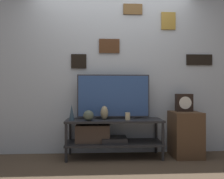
{
  "coord_description": "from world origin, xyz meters",
  "views": [
    {
      "loc": [
        -0.2,
        -2.93,
        0.98
      ],
      "look_at": [
        -0.03,
        0.26,
        0.99
      ],
      "focal_mm": 35.0,
      "sensor_mm": 36.0,
      "label": 1
    }
  ],
  "objects_px": {
    "television": "(113,96)",
    "vase_slim_bronze": "(72,112)",
    "candle_jar": "(128,116)",
    "mantel_clock": "(184,103)",
    "vase_round_glass": "(88,115)",
    "vase_urn_stoneware": "(104,113)"
  },
  "relations": [
    {
      "from": "vase_round_glass",
      "to": "vase_slim_bronze",
      "type": "relative_size",
      "value": 0.66
    },
    {
      "from": "vase_urn_stoneware",
      "to": "vase_slim_bronze",
      "type": "bearing_deg",
      "value": -172.22
    },
    {
      "from": "vase_urn_stoneware",
      "to": "vase_round_glass",
      "type": "xyz_separation_m",
      "value": [
        -0.22,
        -0.11,
        -0.03
      ]
    },
    {
      "from": "television",
      "to": "vase_slim_bronze",
      "type": "xyz_separation_m",
      "value": [
        -0.6,
        -0.17,
        -0.23
      ]
    },
    {
      "from": "television",
      "to": "mantel_clock",
      "type": "xyz_separation_m",
      "value": [
        1.07,
        -0.04,
        -0.1
      ]
    },
    {
      "from": "television",
      "to": "candle_jar",
      "type": "xyz_separation_m",
      "value": [
        0.19,
        -0.16,
        -0.29
      ]
    },
    {
      "from": "vase_slim_bronze",
      "to": "mantel_clock",
      "type": "height_order",
      "value": "mantel_clock"
    },
    {
      "from": "vase_slim_bronze",
      "to": "mantel_clock",
      "type": "distance_m",
      "value": 1.68
    },
    {
      "from": "television",
      "to": "vase_round_glass",
      "type": "relative_size",
      "value": 7.42
    },
    {
      "from": "vase_round_glass",
      "to": "candle_jar",
      "type": "xyz_separation_m",
      "value": [
        0.56,
        0.05,
        -0.02
      ]
    },
    {
      "from": "vase_round_glass",
      "to": "candle_jar",
      "type": "bearing_deg",
      "value": 5.52
    },
    {
      "from": "vase_round_glass",
      "to": "mantel_clock",
      "type": "distance_m",
      "value": 1.45
    },
    {
      "from": "vase_round_glass",
      "to": "vase_urn_stoneware",
      "type": "bearing_deg",
      "value": 25.25
    },
    {
      "from": "television",
      "to": "vase_urn_stoneware",
      "type": "xyz_separation_m",
      "value": [
        -0.14,
        -0.11,
        -0.24
      ]
    },
    {
      "from": "candle_jar",
      "to": "mantel_clock",
      "type": "height_order",
      "value": "mantel_clock"
    },
    {
      "from": "vase_urn_stoneware",
      "to": "vase_slim_bronze",
      "type": "height_order",
      "value": "vase_slim_bronze"
    },
    {
      "from": "television",
      "to": "vase_round_glass",
      "type": "distance_m",
      "value": 0.5
    },
    {
      "from": "candle_jar",
      "to": "mantel_clock",
      "type": "distance_m",
      "value": 0.9
    },
    {
      "from": "vase_slim_bronze",
      "to": "television",
      "type": "bearing_deg",
      "value": 16.11
    },
    {
      "from": "vase_urn_stoneware",
      "to": "vase_slim_bronze",
      "type": "xyz_separation_m",
      "value": [
        -0.46,
        -0.06,
        0.01
      ]
    },
    {
      "from": "vase_slim_bronze",
      "to": "mantel_clock",
      "type": "xyz_separation_m",
      "value": [
        1.67,
        0.13,
        0.13
      ]
    },
    {
      "from": "vase_round_glass",
      "to": "mantel_clock",
      "type": "height_order",
      "value": "mantel_clock"
    }
  ]
}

